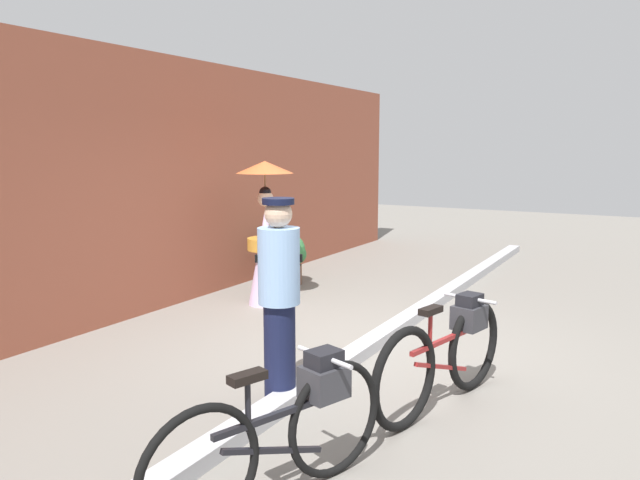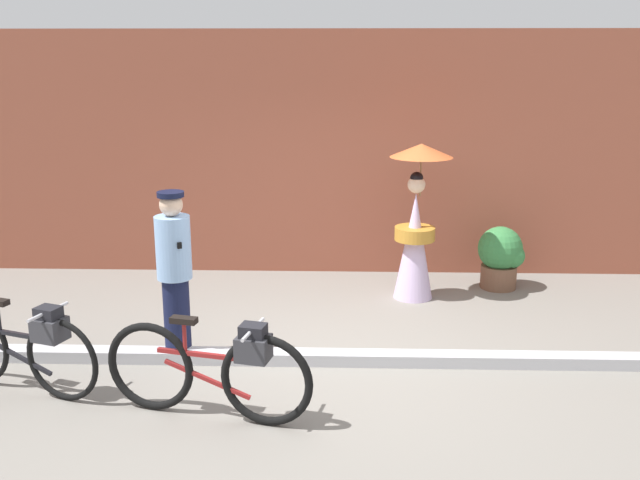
{
  "view_description": "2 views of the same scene",
  "coord_description": "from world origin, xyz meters",
  "px_view_note": "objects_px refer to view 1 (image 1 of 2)",
  "views": [
    {
      "loc": [
        -5.36,
        -2.51,
        2.07
      ],
      "look_at": [
        0.13,
        0.62,
        1.1
      ],
      "focal_mm": 33.75,
      "sensor_mm": 36.0,
      "label": 1
    },
    {
      "loc": [
        0.2,
        -6.49,
        2.96
      ],
      "look_at": [
        -0.01,
        0.3,
        1.17
      ],
      "focal_mm": 40.33,
      "sensor_mm": 36.0,
      "label": 2
    }
  ],
  "objects_px": {
    "person_officer": "(279,295)",
    "bicycle_near_officer": "(285,427)",
    "bicycle_far_side": "(446,352)",
    "potted_plant_by_door": "(288,256)",
    "person_with_parasol": "(266,235)"
  },
  "relations": [
    {
      "from": "person_officer",
      "to": "potted_plant_by_door",
      "type": "relative_size",
      "value": 2.08
    },
    {
      "from": "bicycle_far_side",
      "to": "potted_plant_by_door",
      "type": "distance_m",
      "value": 4.65
    },
    {
      "from": "bicycle_near_officer",
      "to": "bicycle_far_side",
      "type": "distance_m",
      "value": 1.8
    },
    {
      "from": "bicycle_far_side",
      "to": "person_with_parasol",
      "type": "distance_m",
      "value": 3.68
    },
    {
      "from": "bicycle_near_officer",
      "to": "person_officer",
      "type": "distance_m",
      "value": 1.49
    },
    {
      "from": "bicycle_near_officer",
      "to": "person_with_parasol",
      "type": "relative_size",
      "value": 0.86
    },
    {
      "from": "bicycle_near_officer",
      "to": "person_officer",
      "type": "height_order",
      "value": "person_officer"
    },
    {
      "from": "bicycle_near_officer",
      "to": "potted_plant_by_door",
      "type": "bearing_deg",
      "value": 32.5
    },
    {
      "from": "bicycle_far_side",
      "to": "person_with_parasol",
      "type": "bearing_deg",
      "value": 58.0
    },
    {
      "from": "person_with_parasol",
      "to": "potted_plant_by_door",
      "type": "bearing_deg",
      "value": 18.82
    },
    {
      "from": "bicycle_far_side",
      "to": "person_with_parasol",
      "type": "height_order",
      "value": "person_with_parasol"
    },
    {
      "from": "bicycle_near_officer",
      "to": "bicycle_far_side",
      "type": "xyz_separation_m",
      "value": [
        1.75,
        -0.41,
        -0.0
      ]
    },
    {
      "from": "person_officer",
      "to": "bicycle_far_side",
      "type": "bearing_deg",
      "value": -64.54
    },
    {
      "from": "person_officer",
      "to": "bicycle_near_officer",
      "type": "bearing_deg",
      "value": -145.4
    },
    {
      "from": "person_officer",
      "to": "person_with_parasol",
      "type": "distance_m",
      "value": 3.14
    }
  ]
}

